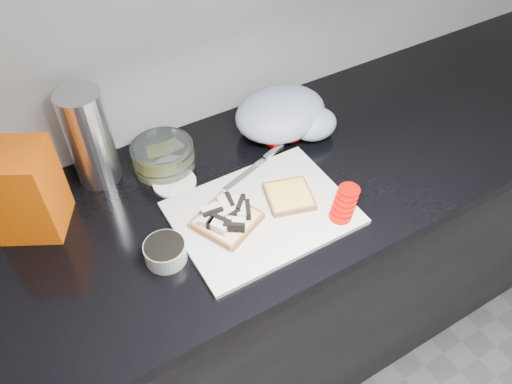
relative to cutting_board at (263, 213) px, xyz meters
The scene contains 14 objects.
base_cabinet 0.49m from the cutting_board, 108.49° to the left, with size 3.50×0.60×0.86m, color black.
countertop 0.11m from the cutting_board, 108.49° to the left, with size 3.50×0.64×0.04m, color black.
cutting_board is the anchor object (origin of this frame).
bread_left 0.09m from the cutting_board, behind, with size 0.17×0.17×0.04m.
bread_right 0.08m from the cutting_board, ahead, with size 0.14×0.14×0.02m.
tomato_slices 0.19m from the cutting_board, 26.20° to the right, with size 0.12×0.10×0.03m.
knife 0.17m from the cutting_board, 59.53° to the left, with size 0.21×0.08×0.01m.
seed_tub 0.24m from the cutting_board, behind, with size 0.09×0.09×0.05m.
tub_lid 0.24m from the cutting_board, 123.92° to the left, with size 0.11×0.11×0.01m, color white.
glass_bowl 0.30m from the cutting_board, 115.31° to the left, with size 0.16×0.16×0.07m.
bread_bag 0.53m from the cutting_board, 152.47° to the left, with size 0.14×0.13×0.22m, color #F65604.
steel_canister 0.44m from the cutting_board, 131.75° to the left, with size 0.10×0.10×0.25m, color #BCBDC1.
grocery_bag 0.32m from the cutting_board, 47.82° to the left, with size 0.27×0.23×0.11m.
whole_tomatoes 0.29m from the cutting_board, 42.82° to the left, with size 0.17×0.07×0.06m.
Camera 1 is at (-0.37, 0.44, 1.77)m, focal length 35.00 mm.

